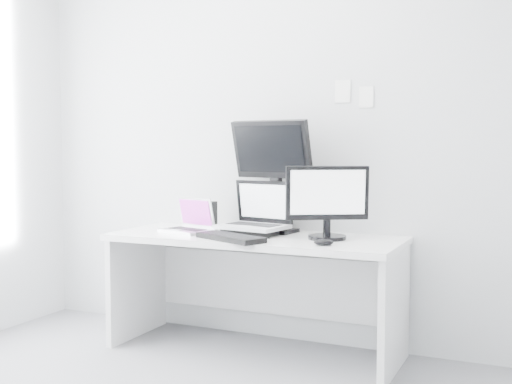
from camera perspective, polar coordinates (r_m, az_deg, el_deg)
back_wall at (r=4.27m, az=1.82°, el=5.01°), size 3.60×0.00×3.60m
desk at (r=4.05m, az=-0.14°, el=-8.96°), size 1.80×0.70×0.73m
macbook at (r=4.14m, az=-6.20°, el=-1.96°), size 0.36×0.31×0.23m
speaker at (r=4.33m, az=-4.22°, el=-2.03°), size 0.11×0.11×0.18m
dell_laptop at (r=4.04m, az=-0.35°, el=-1.31°), size 0.46×0.38×0.34m
rear_monitor at (r=4.11m, az=1.54°, el=1.51°), size 0.56×0.27×0.73m
samsung_monitor at (r=3.83m, az=6.31°, el=-0.82°), size 0.54×0.44×0.45m
keyboard at (r=3.79m, az=-2.26°, el=-4.03°), size 0.49×0.34×0.03m
mouse at (r=3.60m, az=5.97°, el=-4.44°), size 0.13×0.10×0.04m
wall_note_0 at (r=4.13m, az=7.64°, el=8.77°), size 0.10×0.00×0.14m
wall_note_1 at (r=4.08m, az=9.67°, el=8.24°), size 0.09×0.00×0.13m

